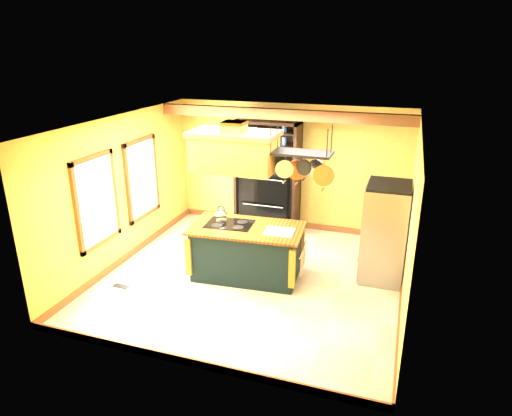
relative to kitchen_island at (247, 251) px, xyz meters
The scene contains 15 objects.
floor 0.48m from the kitchen_island, ahead, with size 5.00×5.00×0.00m, color beige.
ceiling 2.23m from the kitchen_island, ahead, with size 5.00×5.00×0.00m, color white.
wall_back 2.64m from the kitchen_island, 87.19° to the left, with size 5.00×0.02×2.70m, color gold.
wall_front 2.67m from the kitchen_island, 87.22° to the right, with size 5.00×0.02×2.70m, color gold.
wall_left 2.54m from the kitchen_island, behind, with size 0.02×5.00×2.70m, color gold.
wall_right 2.77m from the kitchen_island, ahead, with size 0.02×5.00×2.70m, color gold.
ceiling_beam 2.71m from the kitchen_island, 85.86° to the left, with size 5.00×0.15×0.20m, color brown.
window_near 2.65m from the kitchen_island, 160.81° to the right, with size 0.06×1.06×1.56m.
window_far 2.59m from the kitchen_island, 166.00° to the left, with size 0.06×1.06×1.56m.
kitchen_island is the anchor object (origin of this frame).
range_hood 1.79m from the kitchen_island, behind, with size 1.42×0.80×0.80m.
pot_rack 1.91m from the kitchen_island, ahead, with size 1.06×0.48×0.89m.
refrigerator 2.37m from the kitchen_island, 16.88° to the left, with size 0.72×0.85×1.67m.
hutch 2.29m from the kitchen_island, 97.67° to the left, with size 1.35×0.61×2.39m.
floor_register 2.21m from the kitchen_island, 150.77° to the right, with size 0.28×0.12×0.01m, color black.
Camera 1 is at (2.31, -6.74, 3.88)m, focal length 32.00 mm.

